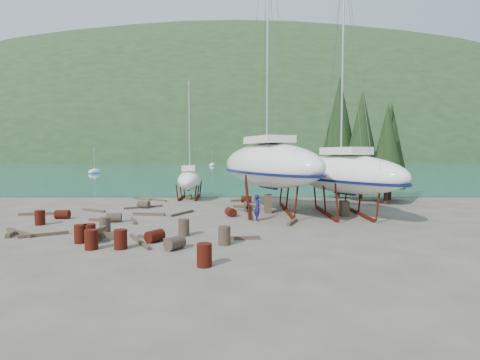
{
  "coord_description": "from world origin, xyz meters",
  "views": [
    {
      "loc": [
        1.6,
        -21.44,
        4.26
      ],
      "look_at": [
        1.63,
        3.0,
        2.55
      ],
      "focal_mm": 28.0,
      "sensor_mm": 36.0,
      "label": 1
    }
  ],
  "objects_px": {
    "small_sailboat_shore": "(189,180)",
    "worker": "(257,208)",
    "large_sailboat_far": "(343,173)",
    "large_sailboat_near": "(268,165)"
  },
  "relations": [
    {
      "from": "large_sailboat_near",
      "to": "worker",
      "type": "distance_m",
      "value": 4.78
    },
    {
      "from": "small_sailboat_shore",
      "to": "worker",
      "type": "distance_m",
      "value": 13.13
    },
    {
      "from": "large_sailboat_near",
      "to": "worker",
      "type": "height_order",
      "value": "large_sailboat_near"
    },
    {
      "from": "large_sailboat_far",
      "to": "small_sailboat_shore",
      "type": "relative_size",
      "value": 1.61
    },
    {
      "from": "large_sailboat_far",
      "to": "small_sailboat_shore",
      "type": "distance_m",
      "value": 15.21
    },
    {
      "from": "large_sailboat_far",
      "to": "small_sailboat_shore",
      "type": "xyz_separation_m",
      "value": [
        -11.97,
        9.33,
        -1.09
      ]
    },
    {
      "from": "large_sailboat_near",
      "to": "worker",
      "type": "bearing_deg",
      "value": -125.57
    },
    {
      "from": "small_sailboat_shore",
      "to": "worker",
      "type": "bearing_deg",
      "value": -67.98
    },
    {
      "from": "large_sailboat_near",
      "to": "worker",
      "type": "xyz_separation_m",
      "value": [
        -0.93,
        -3.89,
        -2.62
      ]
    },
    {
      "from": "large_sailboat_near",
      "to": "large_sailboat_far",
      "type": "distance_m",
      "value": 5.39
    }
  ]
}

